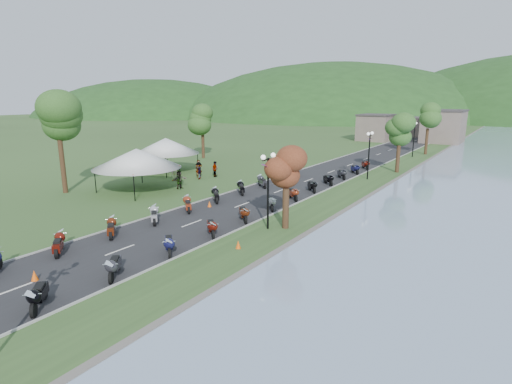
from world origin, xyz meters
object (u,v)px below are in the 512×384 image
Objects in this scene: pedestrian_a at (199,178)px; pedestrian_b at (215,175)px; vendor_tent_main at (138,170)px; pedestrian_c at (199,179)px.

pedestrian_a reaches higher than pedestrian_b.
vendor_tent_main reaches higher than pedestrian_a.
vendor_tent_main is 2.91× the size of pedestrian_c.
vendor_tent_main is at bearing 97.43° from pedestrian_b.
pedestrian_c is at bearing -88.50° from pedestrian_a.
pedestrian_b is at bearing 34.89° from pedestrian_a.
pedestrian_c is (0.92, 7.35, -2.00)m from vendor_tent_main.
pedestrian_a is 1.25× the size of pedestrian_b.
pedestrian_b is 2.77m from pedestrian_c.
pedestrian_b is 0.85× the size of pedestrian_c.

